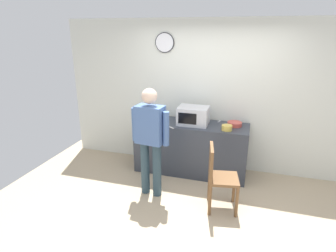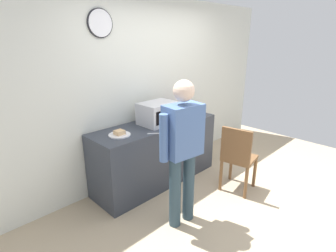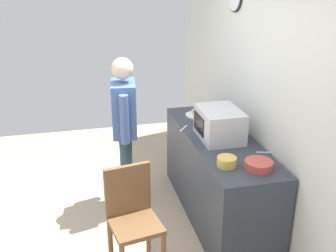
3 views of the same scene
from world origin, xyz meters
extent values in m
plane|color=tan|center=(0.00, 0.00, 0.00)|extent=(6.00, 6.00, 0.00)
cube|color=silver|center=(0.00, 1.60, 1.30)|extent=(5.40, 0.10, 2.60)
cylinder|color=white|center=(-0.84, 1.54, 2.20)|extent=(0.31, 0.03, 0.31)
cylinder|color=black|center=(-0.84, 1.54, 2.20)|extent=(0.33, 0.02, 0.33)
cube|color=#333842|center=(-0.26, 1.22, 0.45)|extent=(1.91, 0.62, 0.90)
cube|color=silver|center=(-0.23, 1.20, 1.05)|extent=(0.50, 0.38, 0.30)
cube|color=black|center=(-0.29, 1.01, 1.05)|extent=(0.30, 0.01, 0.18)
cylinder|color=white|center=(-0.90, 1.19, 0.90)|extent=(0.27, 0.27, 0.01)
cube|color=#E4B67F|center=(-0.90, 1.19, 0.94)|extent=(0.11, 0.11, 0.05)
cylinder|color=gold|center=(0.34, 1.06, 0.94)|extent=(0.17, 0.17, 0.08)
cylinder|color=#C64C42|center=(0.44, 1.31, 0.93)|extent=(0.24, 0.24, 0.07)
cube|color=silver|center=(0.18, 1.50, 0.90)|extent=(0.07, 0.17, 0.01)
cube|color=silver|center=(-0.56, 0.93, 0.90)|extent=(0.15, 0.12, 0.01)
cylinder|color=#2A404D|center=(-0.58, 0.32, 0.42)|extent=(0.13, 0.13, 0.85)
cylinder|color=#2A404D|center=(-0.78, 0.35, 0.42)|extent=(0.13, 0.13, 0.85)
cube|color=#47669E|center=(-0.68, 0.33, 1.12)|extent=(0.43, 0.29, 0.55)
cylinder|color=#47669E|center=(-0.44, 0.30, 1.10)|extent=(0.09, 0.09, 0.50)
cylinder|color=#47669E|center=(-0.93, 0.36, 1.10)|extent=(0.09, 0.09, 0.50)
sphere|color=beige|center=(-0.68, 0.33, 1.54)|extent=(0.22, 0.22, 0.22)
cylinder|color=brown|center=(0.61, 0.11, 0.23)|extent=(0.04, 0.04, 0.45)
cylinder|color=brown|center=(0.55, 0.46, 0.23)|extent=(0.04, 0.04, 0.45)
cylinder|color=brown|center=(0.26, 0.05, 0.23)|extent=(0.04, 0.04, 0.45)
cylinder|color=brown|center=(0.20, 0.40, 0.23)|extent=(0.04, 0.04, 0.45)
cube|color=brown|center=(0.40, 0.26, 0.47)|extent=(0.46, 0.46, 0.04)
cube|color=brown|center=(0.22, 0.23, 0.71)|extent=(0.11, 0.40, 0.45)
camera|label=1|loc=(0.65, -3.21, 2.40)|focal=29.90mm
camera|label=2|loc=(-2.61, -1.39, 2.04)|focal=28.20mm
camera|label=3|loc=(3.17, -0.12, 2.48)|focal=42.84mm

